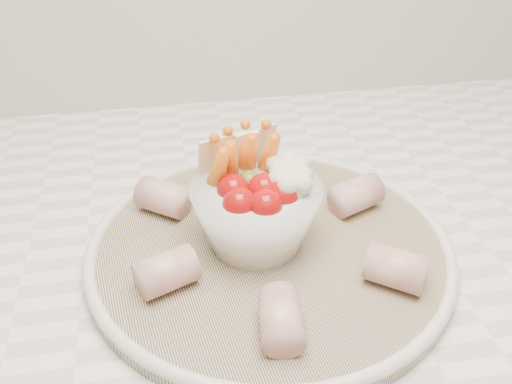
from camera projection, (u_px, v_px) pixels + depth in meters
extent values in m
cube|color=white|center=(394.00, 214.00, 0.65)|extent=(2.04, 0.62, 0.04)
cylinder|color=navy|center=(270.00, 250.00, 0.56)|extent=(0.40, 0.40, 0.01)
torus|color=silver|center=(270.00, 244.00, 0.55)|extent=(0.35, 0.35, 0.01)
sphere|color=#A70A0A|center=(239.00, 204.00, 0.50)|extent=(0.03, 0.03, 0.03)
sphere|color=#A70A0A|center=(266.00, 206.00, 0.50)|extent=(0.03, 0.03, 0.03)
sphere|color=#A70A0A|center=(283.00, 195.00, 0.51)|extent=(0.03, 0.03, 0.03)
sphere|color=#A70A0A|center=(233.00, 190.00, 0.52)|extent=(0.03, 0.03, 0.03)
sphere|color=#A70A0A|center=(264.00, 189.00, 0.52)|extent=(0.03, 0.03, 0.03)
sphere|color=#537226|center=(249.00, 182.00, 0.53)|extent=(0.02, 0.02, 0.02)
cone|color=orange|center=(231.00, 166.00, 0.53)|extent=(0.02, 0.05, 0.07)
cone|color=orange|center=(248.00, 160.00, 0.54)|extent=(0.02, 0.05, 0.07)
cone|color=orange|center=(268.00, 160.00, 0.54)|extent=(0.03, 0.05, 0.07)
cone|color=orange|center=(218.00, 175.00, 0.52)|extent=(0.04, 0.05, 0.07)
sphere|color=#EBE9CB|center=(287.00, 175.00, 0.53)|extent=(0.03, 0.03, 0.03)
sphere|color=#EBE9CB|center=(291.00, 188.00, 0.52)|extent=(0.03, 0.03, 0.03)
cube|color=beige|center=(234.00, 155.00, 0.54)|extent=(0.05, 0.01, 0.05)
cube|color=beige|center=(254.00, 151.00, 0.55)|extent=(0.05, 0.03, 0.05)
cube|color=beige|center=(221.00, 159.00, 0.54)|extent=(0.05, 0.03, 0.05)
cylinder|color=#BA5A55|center=(356.00, 195.00, 0.59)|extent=(0.06, 0.05, 0.03)
cylinder|color=#BA5A55|center=(262.00, 167.00, 0.64)|extent=(0.04, 0.06, 0.03)
cylinder|color=#BA5A55|center=(163.00, 198.00, 0.59)|extent=(0.06, 0.06, 0.03)
cylinder|color=#BA5A55|center=(167.00, 272.00, 0.49)|extent=(0.06, 0.05, 0.03)
cylinder|color=#BA5A55|center=(281.00, 320.00, 0.45)|extent=(0.04, 0.06, 0.03)
cylinder|color=#BA5A55|center=(396.00, 269.00, 0.50)|extent=(0.06, 0.06, 0.03)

